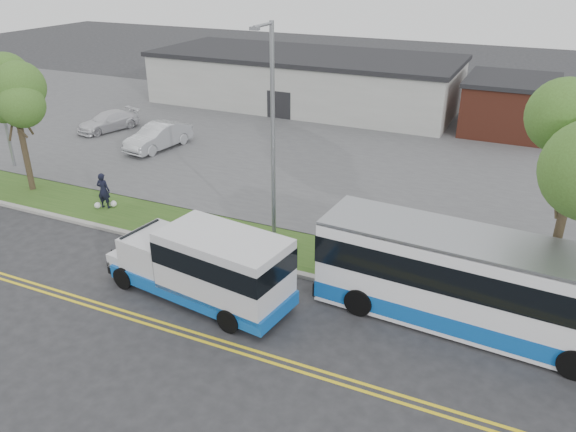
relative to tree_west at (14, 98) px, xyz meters
The scene contains 17 objects.
ground 13.43m from the tree_west, 14.93° to the right, with size 140.00×140.00×0.00m, color #28282B.
lane_line_north 14.83m from the tree_west, 30.43° to the right, with size 70.00×0.12×0.01m, color yellow.
lane_line_south 14.97m from the tree_west, 31.49° to the right, with size 70.00×0.12×0.01m, color yellow.
curb 13.19m from the tree_west, ahead, with size 80.00×0.30×0.15m, color #9E9B93.
verge 13.03m from the tree_west, ahead, with size 80.00×3.30×0.10m, color #2D511B.
parking_lot 18.98m from the tree_west, 48.99° to the left, with size 80.00×25.00×0.10m, color #4C4C4F.
commercial_building 24.72m from the tree_west, 75.85° to the left, with size 25.40×10.40×4.35m.
brick_wing 32.19m from the tree_west, 45.38° to the left, with size 6.30×7.30×3.90m.
tree_west is the anchor object (origin of this frame).
streetlight_near 15.01m from the tree_west, ahead, with size 0.35×1.53×9.50m.
shuttle_bus 15.89m from the tree_west, 19.22° to the right, with size 7.80×3.42×2.90m.
transit_bus 24.63m from the tree_west, ahead, with size 12.18×3.53×3.34m.
pedestrian 6.76m from the tree_west, ahead, with size 0.68×0.45×1.86m, color black.
parked_car_a 9.88m from the tree_west, 76.75° to the left, with size 1.74×4.98×1.64m, color silver.
parked_car_b 12.10m from the tree_west, 109.94° to the left, with size 1.87×4.61×1.34m, color silver.
grocery_bag_left 7.05m from the tree_west, ahead, with size 0.32×0.32×0.32m, color white.
grocery_bag_right 7.47m from the tree_west, ahead, with size 0.32×0.32×0.32m, color white.
Camera 1 is at (12.75, -16.83, 11.86)m, focal length 35.00 mm.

